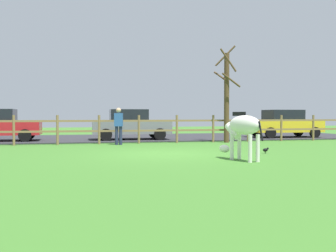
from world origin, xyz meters
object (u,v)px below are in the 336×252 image
Objects in this scene: parked_car_yellow at (285,123)px; parked_car_grey at (131,124)px; zebra at (243,129)px; visitor_near_fence at (119,124)px; bare_tree at (227,94)px; crow_on_grass at (266,150)px.

parked_car_yellow is 0.99× the size of parked_car_grey.
visitor_near_fence is (-2.85, 6.84, -0.02)m from zebra.
visitor_near_fence is (-5.20, -0.32, -1.41)m from bare_tree.
parked_car_grey is (-3.55, 8.01, 0.72)m from crow_on_grass.
parked_car_grey is (-1.91, 9.78, -0.08)m from zebra.
crow_on_grass is 0.05× the size of parked_car_grey.
parked_car_yellow is at bearing 54.71° from zebra.
crow_on_grass is at bearing -66.11° from parked_car_grey.
visitor_near_fence is at bearing 112.64° from zebra.
visitor_near_fence is (-0.94, -2.94, 0.06)m from parked_car_grey.
bare_tree reaches higher than visitor_near_fence.
crow_on_grass is (-0.71, -5.40, -2.19)m from bare_tree.
visitor_near_fence is at bearing -176.49° from bare_tree.
bare_tree reaches higher than parked_car_grey.
parked_car_yellow and parked_car_grey have the same top height.
zebra is at bearing -132.84° from crow_on_grass.
zebra is 2.54m from crow_on_grass.
zebra is at bearing -108.15° from bare_tree.
visitor_near_fence is (-9.77, -2.93, 0.06)m from parked_car_yellow.
visitor_near_fence is at bearing 131.48° from crow_on_grass.
visitor_near_fence reaches higher than parked_car_grey.
bare_tree is 21.99× the size of crow_on_grass.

